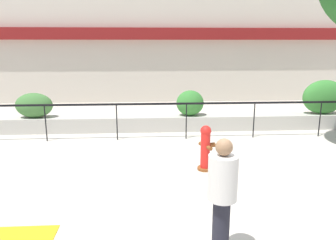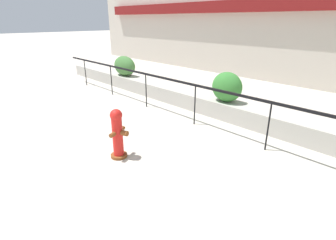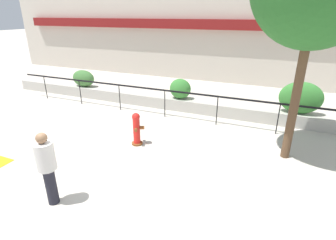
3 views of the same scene
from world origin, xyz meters
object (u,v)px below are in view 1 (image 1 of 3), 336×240
(hedge_bush_1, at_px, (190,103))
(hedge_bush_2, at_px, (324,97))
(fire_hydrant, at_px, (206,147))
(pedestrian, at_px, (222,192))
(hedge_bush_0, at_px, (34,105))

(hedge_bush_1, xyz_separation_m, hedge_bush_2, (4.70, 0.00, 0.16))
(hedge_bush_2, relative_size, fire_hydrant, 1.40)
(pedestrian, bearing_deg, hedge_bush_0, 124.50)
(hedge_bush_2, height_order, pedestrian, pedestrian)
(hedge_bush_0, xyz_separation_m, hedge_bush_2, (9.91, 0.00, 0.18))
(hedge_bush_2, xyz_separation_m, pedestrian, (-5.15, -6.93, -0.11))
(hedge_bush_0, height_order, fire_hydrant, hedge_bush_0)
(hedge_bush_1, relative_size, hedge_bush_2, 0.62)
(hedge_bush_0, height_order, hedge_bush_2, hedge_bush_2)
(hedge_bush_0, bearing_deg, fire_hydrant, -35.91)
(hedge_bush_2, bearing_deg, hedge_bush_1, 180.00)
(hedge_bush_1, xyz_separation_m, pedestrian, (-0.45, -6.93, 0.05))
(hedge_bush_2, bearing_deg, hedge_bush_0, 180.00)
(hedge_bush_2, bearing_deg, fire_hydrant, -142.40)
(fire_hydrant, bearing_deg, hedge_bush_0, 144.09)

